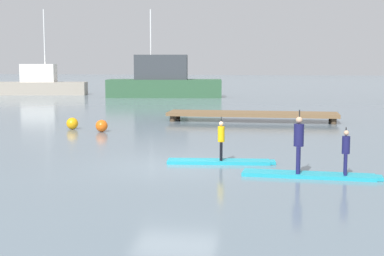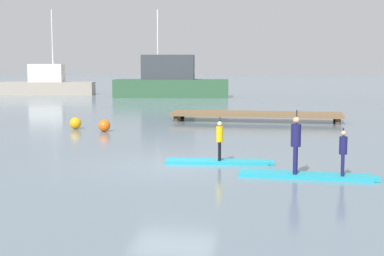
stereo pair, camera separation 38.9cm
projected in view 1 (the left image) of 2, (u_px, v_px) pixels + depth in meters
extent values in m
plane|color=slate|center=(175.00, 166.00, 16.95)|extent=(240.00, 240.00, 0.00)
cube|color=#1E9EB2|center=(218.00, 162.00, 17.39)|extent=(3.19, 0.99, 0.10)
cube|color=#1E9EB2|center=(271.00, 162.00, 17.30)|extent=(0.29, 0.49, 0.09)
cylinder|color=black|center=(221.00, 150.00, 17.47)|extent=(0.09, 0.09, 0.57)
cylinder|color=black|center=(221.00, 152.00, 17.23)|extent=(0.09, 0.09, 0.57)
cylinder|color=#F2B20C|center=(221.00, 134.00, 17.29)|extent=(0.23, 0.23, 0.47)
sphere|color=beige|center=(221.00, 124.00, 17.25)|extent=(0.14, 0.14, 0.14)
cylinder|color=black|center=(221.00, 138.00, 17.48)|extent=(0.03, 0.03, 1.32)
cube|color=black|center=(221.00, 156.00, 17.55)|extent=(0.04, 0.14, 0.18)
cube|color=#1E9EB2|center=(308.00, 175.00, 15.33)|extent=(3.57, 0.89, 0.10)
cube|color=#1E9EB2|center=(378.00, 178.00, 14.94)|extent=(0.27, 0.51, 0.09)
cylinder|color=#19194C|center=(298.00, 159.00, 15.49)|extent=(0.11, 0.11, 0.73)
cylinder|color=#19194C|center=(298.00, 160.00, 15.19)|extent=(0.11, 0.11, 0.73)
cylinder|color=#19194C|center=(299.00, 135.00, 15.26)|extent=(0.28, 0.28, 0.60)
sphere|color=tan|center=(299.00, 120.00, 15.22)|extent=(0.18, 0.18, 0.18)
cylinder|color=black|center=(299.00, 141.00, 15.48)|extent=(0.03, 0.03, 1.70)
cube|color=black|center=(298.00, 168.00, 15.57)|extent=(0.04, 0.14, 0.18)
cylinder|color=#19194C|center=(345.00, 163.00, 15.20)|extent=(0.09, 0.09, 0.57)
cylinder|color=#19194C|center=(346.00, 165.00, 14.96)|extent=(0.09, 0.09, 0.57)
cylinder|color=#19194C|center=(346.00, 145.00, 15.02)|extent=(0.22, 0.22, 0.47)
sphere|color=tan|center=(346.00, 133.00, 14.99)|extent=(0.14, 0.14, 0.14)
cylinder|color=black|center=(345.00, 150.00, 15.21)|extent=(0.03, 0.03, 1.26)
cube|color=black|center=(345.00, 170.00, 15.28)|extent=(0.04, 0.14, 0.18)
cube|color=#2D5638|center=(165.00, 88.00, 50.00)|extent=(10.32, 4.30, 1.57)
cube|color=#33383D|center=(161.00, 67.00, 49.79)|extent=(4.85, 3.00, 2.15)
cylinder|color=silver|center=(151.00, 32.00, 49.45)|extent=(0.12, 0.12, 3.94)
cube|color=#9E9384|center=(40.00, 88.00, 53.63)|extent=(8.91, 3.39, 1.21)
cube|color=white|center=(39.00, 73.00, 53.46)|extent=(3.40, 2.13, 1.69)
cylinder|color=silver|center=(44.00, 37.00, 53.08)|extent=(0.12, 0.12, 5.09)
cube|color=brown|center=(252.00, 114.00, 29.71)|extent=(8.86, 2.06, 0.18)
cylinder|color=#473828|center=(172.00, 117.00, 29.68)|extent=(0.28, 0.28, 0.47)
cylinder|color=#473828|center=(178.00, 114.00, 31.11)|extent=(0.28, 0.28, 0.47)
cylinder|color=#473828|center=(334.00, 119.00, 28.34)|extent=(0.28, 0.28, 0.47)
cylinder|color=#473828|center=(332.00, 117.00, 29.77)|extent=(0.28, 0.28, 0.47)
sphere|color=orange|center=(72.00, 123.00, 26.17)|extent=(0.54, 0.54, 0.54)
sphere|color=orange|center=(102.00, 126.00, 25.20)|extent=(0.54, 0.54, 0.54)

